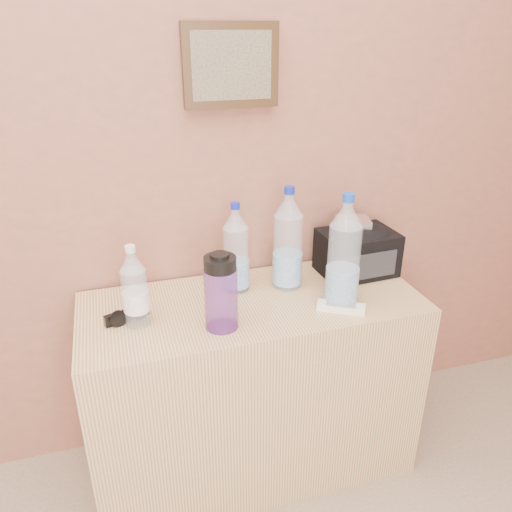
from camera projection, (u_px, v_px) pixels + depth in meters
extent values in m
plane|color=#9C5842|center=(88.00, 86.00, 1.46)|extent=(4.00, 0.00, 4.00)
cube|color=#BA7D50|center=(253.00, 386.00, 1.77)|extent=(1.11, 0.46, 0.69)
cylinder|color=#D0E5FF|center=(236.00, 253.00, 1.65)|extent=(0.08, 0.08, 0.27)
cylinder|color=#111EB4|center=(235.00, 206.00, 1.58)|extent=(0.03, 0.03, 0.02)
cylinder|color=silver|center=(288.00, 244.00, 1.66)|extent=(0.10, 0.10, 0.31)
cylinder|color=#0F2295|center=(289.00, 190.00, 1.58)|extent=(0.03, 0.03, 0.02)
cylinder|color=silver|center=(344.00, 258.00, 1.55)|extent=(0.10, 0.10, 0.32)
cylinder|color=#1143B0|center=(349.00, 198.00, 1.46)|extent=(0.04, 0.04, 0.02)
cylinder|color=silver|center=(135.00, 291.00, 1.46)|extent=(0.07, 0.07, 0.22)
cylinder|color=silver|center=(130.00, 249.00, 1.40)|extent=(0.03, 0.03, 0.02)
cylinder|color=#652B8C|center=(221.00, 299.00, 1.45)|extent=(0.10, 0.10, 0.19)
cylinder|color=black|center=(220.00, 262.00, 1.40)|extent=(0.09, 0.09, 0.05)
cube|color=silver|center=(341.00, 307.00, 1.57)|extent=(0.15, 0.12, 0.02)
cube|color=silver|center=(353.00, 222.00, 1.76)|extent=(0.14, 0.12, 0.02)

